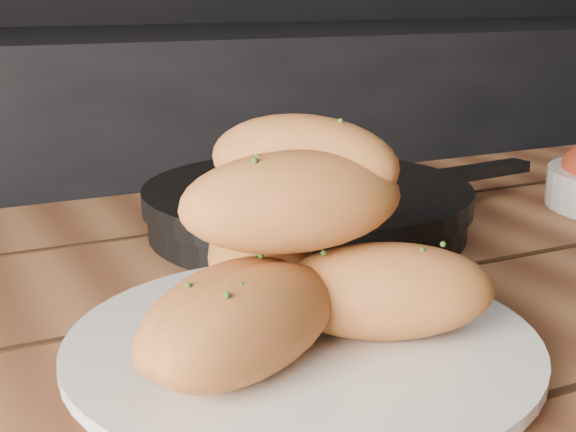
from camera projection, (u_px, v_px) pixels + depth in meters
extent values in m
cube|color=black|center=(342.00, 237.00, 1.76)|extent=(2.80, 0.60, 0.90)
cube|color=brown|center=(368.00, 376.00, 0.53)|extent=(1.61, 0.93, 0.04)
cylinder|color=silver|center=(302.00, 354.00, 0.50)|extent=(0.27, 0.27, 0.01)
cylinder|color=silver|center=(302.00, 342.00, 0.50)|extent=(0.29, 0.29, 0.01)
ellipsoid|color=#B95E33|center=(249.00, 324.00, 0.44)|extent=(0.15, 0.12, 0.06)
ellipsoid|color=#B95E33|center=(385.00, 291.00, 0.49)|extent=(0.15, 0.11, 0.06)
ellipsoid|color=#B95E33|center=(262.00, 268.00, 0.53)|extent=(0.07, 0.13, 0.06)
ellipsoid|color=#B95E33|center=(293.00, 202.00, 0.46)|extent=(0.14, 0.08, 0.06)
ellipsoid|color=#B95E33|center=(303.00, 162.00, 0.49)|extent=(0.13, 0.14, 0.06)
ellipsoid|color=#B95E33|center=(227.00, 317.00, 0.45)|extent=(0.15, 0.13, 0.06)
cylinder|color=black|center=(307.00, 216.00, 0.77)|extent=(0.30, 0.30, 0.03)
cylinder|color=black|center=(307.00, 196.00, 0.76)|extent=(0.31, 0.31, 0.02)
cube|color=black|center=(477.00, 172.00, 0.87)|extent=(0.14, 0.04, 0.01)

